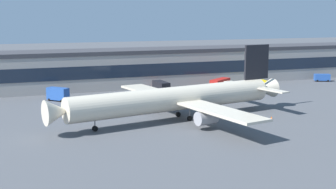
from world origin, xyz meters
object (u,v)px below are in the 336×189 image
(crew_van, at_px, (322,77))
(airliner, at_px, (178,98))
(baggage_tug, at_px, (160,87))
(belt_loader, at_px, (264,83))
(fuel_truck, at_px, (220,84))
(catering_truck, at_px, (161,88))
(stair_truck, at_px, (58,94))
(traffic_cone_0, at_px, (271,118))

(crew_van, bearing_deg, airliner, -152.00)
(airliner, height_order, baggage_tug, airliner)
(airliner, bearing_deg, belt_loader, 37.51)
(fuel_truck, xyz_separation_m, baggage_tug, (-17.66, 4.83, -0.80))
(catering_truck, height_order, belt_loader, catering_truck)
(crew_van, height_order, stair_truck, stair_truck)
(stair_truck, bearing_deg, traffic_cone_0, -43.12)
(airliner, relative_size, baggage_tug, 13.95)
(belt_loader, bearing_deg, crew_van, 7.65)
(fuel_truck, relative_size, belt_loader, 1.29)
(fuel_truck, bearing_deg, crew_van, 4.88)
(crew_van, xyz_separation_m, catering_truck, (-62.08, -7.68, 0.83))
(airliner, xyz_separation_m, belt_loader, (43.06, 33.05, -3.55))
(fuel_truck, relative_size, baggage_tug, 2.07)
(fuel_truck, relative_size, traffic_cone_0, 13.57)
(crew_van, distance_m, stair_truck, 90.40)
(stair_truck, bearing_deg, belt_loader, 1.28)
(belt_loader, bearing_deg, traffic_cone_0, -120.66)
(airliner, distance_m, catering_truck, 29.62)
(traffic_cone_0, bearing_deg, belt_loader, 59.34)
(stair_truck, distance_m, traffic_cone_0, 56.29)
(baggage_tug, distance_m, traffic_cone_0, 45.73)
(traffic_cone_0, bearing_deg, airliner, 160.52)
(catering_truck, xyz_separation_m, baggage_tug, (2.92, 8.97, -1.21))
(crew_van, xyz_separation_m, stair_truck, (-90.26, -4.88, 0.52))
(stair_truck, bearing_deg, catering_truck, -5.67)
(stair_truck, distance_m, belt_loader, 64.75)
(traffic_cone_0, bearing_deg, crew_van, 41.38)
(stair_truck, relative_size, baggage_tug, 1.48)
(stair_truck, xyz_separation_m, catering_truck, (28.19, -2.80, 0.31))
(stair_truck, relative_size, belt_loader, 0.92)
(baggage_tug, relative_size, traffic_cone_0, 6.55)
(airliner, xyz_separation_m, baggage_tug, (9.43, 37.76, -3.62))
(catering_truck, distance_m, belt_loader, 36.81)
(airliner, height_order, belt_loader, airliner)
(airliner, bearing_deg, baggage_tug, 75.97)
(airliner, bearing_deg, stair_truck, 124.45)
(stair_truck, xyz_separation_m, belt_loader, (64.73, 1.45, -0.83))
(airliner, relative_size, catering_truck, 7.78)
(catering_truck, relative_size, baggage_tug, 1.79)
(catering_truck, xyz_separation_m, traffic_cone_0, (12.89, -35.66, -1.98))
(catering_truck, relative_size, belt_loader, 1.11)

